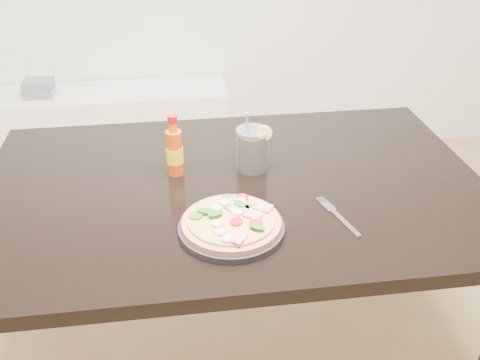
{
  "coord_description": "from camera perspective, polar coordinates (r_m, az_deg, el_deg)",
  "views": [
    {
      "loc": [
        -0.39,
        -0.63,
        1.52
      ],
      "look_at": [
        -0.23,
        0.52,
        0.83
      ],
      "focal_mm": 40.0,
      "sensor_mm": 36.0,
      "label": 1
    }
  ],
  "objects": [
    {
      "name": "dining_table",
      "position": [
        1.54,
        -0.62,
        -2.98
      ],
      "size": [
        1.4,
        0.9,
        0.75
      ],
      "color": "black",
      "rests_on": "ground"
    },
    {
      "name": "plate",
      "position": [
        1.3,
        -0.93,
        -5.16
      ],
      "size": [
        0.26,
        0.26,
        0.02
      ],
      "primitive_type": "cylinder",
      "color": "black",
      "rests_on": "dining_table"
    },
    {
      "name": "pizza",
      "position": [
        1.29,
        -0.9,
        -4.41
      ],
      "size": [
        0.24,
        0.24,
        0.03
      ],
      "color": "tan",
      "rests_on": "plate"
    },
    {
      "name": "hot_sauce_bottle",
      "position": [
        1.51,
        -6.99,
        3.05
      ],
      "size": [
        0.05,
        0.05,
        0.18
      ],
      "rotation": [
        0.0,
        0.0,
        -0.05
      ],
      "color": "#D84B0C",
      "rests_on": "dining_table"
    },
    {
      "name": "cola_cup",
      "position": [
        1.54,
        1.31,
        3.21
      ],
      "size": [
        0.1,
        0.09,
        0.18
      ],
      "rotation": [
        0.0,
        0.0,
        0.22
      ],
      "color": "black",
      "rests_on": "dining_table"
    },
    {
      "name": "fork",
      "position": [
        1.38,
        10.3,
        -3.68
      ],
      "size": [
        0.07,
        0.19,
        0.0
      ],
      "rotation": [
        0.0,
        0.0,
        0.27
      ],
      "color": "silver",
      "rests_on": "dining_table"
    },
    {
      "name": "media_console",
      "position": [
        3.01,
        -14.95,
        4.63
      ],
      "size": [
        1.4,
        0.34,
        0.5
      ],
      "primitive_type": "cube",
      "color": "white",
      "rests_on": "ground"
    },
    {
      "name": "cd_stack",
      "position": [
        2.93,
        -20.65,
        9.17
      ],
      "size": [
        0.14,
        0.12,
        0.08
      ],
      "color": "slate",
      "rests_on": "media_console"
    }
  ]
}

